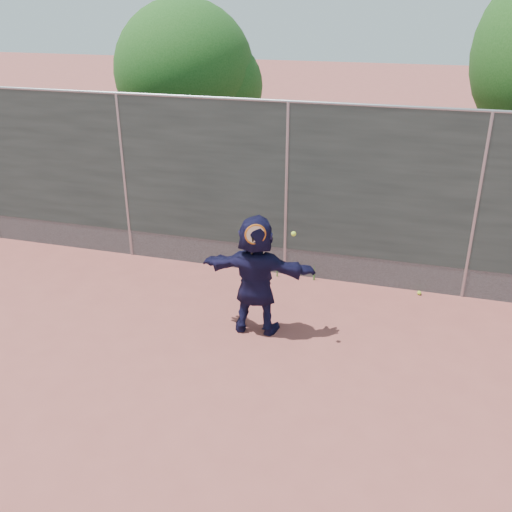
# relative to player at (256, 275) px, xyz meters

# --- Properties ---
(ground) EXTENTS (80.00, 80.00, 0.00)m
(ground) POSITION_rel_player_xyz_m (-0.03, -1.57, -0.89)
(ground) COLOR #9E4C42
(ground) RESTS_ON ground
(player) EXTENTS (1.68, 0.62, 1.79)m
(player) POSITION_rel_player_xyz_m (0.00, 0.00, 0.00)
(player) COLOR black
(player) RESTS_ON ground
(ball_ground) EXTENTS (0.07, 0.07, 0.07)m
(ball_ground) POSITION_rel_player_xyz_m (2.30, 1.78, -0.86)
(ball_ground) COLOR #B0DC30
(ball_ground) RESTS_ON ground
(fence) EXTENTS (20.00, 0.06, 3.03)m
(fence) POSITION_rel_player_xyz_m (-0.03, 1.93, 0.69)
(fence) COLOR #38423D
(fence) RESTS_ON ground
(swing_action) EXTENTS (0.68, 0.18, 0.51)m
(swing_action) POSITION_rel_player_xyz_m (0.10, -0.19, 0.70)
(swing_action) COLOR #C96112
(swing_action) RESTS_ON ground
(tree_left) EXTENTS (3.15, 3.00, 4.53)m
(tree_left) POSITION_rel_player_xyz_m (-2.88, 4.98, 2.05)
(tree_left) COLOR #382314
(tree_left) RESTS_ON ground
(weed_clump) EXTENTS (0.68, 0.07, 0.30)m
(weed_clump) POSITION_rel_player_xyz_m (0.26, 1.81, -0.76)
(weed_clump) COLOR #387226
(weed_clump) RESTS_ON ground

